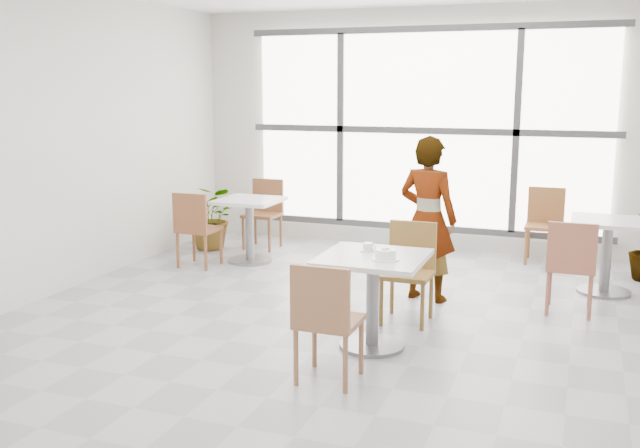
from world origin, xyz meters
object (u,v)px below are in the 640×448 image
(main_table, at_px, (373,284))
(chair_far, at_px, (410,265))
(coffee_cup, at_px, (368,248))
(bg_table_left, at_px, (249,221))
(bg_chair_right_far, at_px, (545,220))
(bg_chair_left_far, at_px, (265,209))
(oatmeal_bowl, at_px, (386,254))
(bg_chair_right_near, at_px, (571,261))
(bg_table_right, at_px, (607,246))
(person, at_px, (428,219))
(chair_near, at_px, (325,315))
(plant_left, at_px, (212,217))
(bg_chair_left_near, at_px, (195,225))

(main_table, bearing_deg, chair_far, 82.07)
(coffee_cup, bearing_deg, main_table, -58.39)
(bg_table_left, relative_size, bg_chair_right_far, 0.86)
(bg_chair_left_far, bearing_deg, bg_table_left, -78.15)
(main_table, distance_m, bg_chair_right_far, 3.61)
(main_table, distance_m, chair_far, 0.79)
(chair_far, bearing_deg, oatmeal_bowl, -88.79)
(chair_far, distance_m, bg_chair_right_far, 2.84)
(bg_table_left, distance_m, bg_chair_right_near, 3.68)
(oatmeal_bowl, xyz_separation_m, bg_table_right, (1.63, 2.37, -0.31))
(coffee_cup, relative_size, bg_chair_right_far, 0.18)
(person, relative_size, bg_table_left, 2.12)
(bg_table_right, bearing_deg, bg_chair_right_near, -110.18)
(chair_far, distance_m, oatmeal_bowl, 0.93)
(chair_near, xyz_separation_m, plant_left, (-2.79, 3.46, -0.09))
(person, bearing_deg, bg_chair_left_near, 6.59)
(oatmeal_bowl, height_order, bg_table_left, oatmeal_bowl)
(chair_near, bearing_deg, plant_left, -51.15)
(bg_table_left, bearing_deg, bg_chair_right_far, 20.77)
(main_table, distance_m, person, 1.47)
(bg_table_left, height_order, bg_chair_left_far, bg_chair_left_far)
(chair_far, bearing_deg, bg_chair_right_far, 69.54)
(oatmeal_bowl, xyz_separation_m, bg_table_left, (-2.27, 2.31, -0.31))
(chair_near, bearing_deg, bg_table_right, -121.23)
(person, xyz_separation_m, bg_chair_right_near, (1.32, -0.03, -0.30))
(oatmeal_bowl, height_order, bg_chair_right_near, bg_chair_right_near)
(main_table, xyz_separation_m, chair_far, (0.11, 0.78, -0.02))
(chair_far, height_order, plant_left, chair_far)
(person, bearing_deg, bg_table_left, -5.94)
(bg_chair_left_near, bearing_deg, coffee_cup, 147.50)
(chair_near, bearing_deg, bg_chair_left_near, -45.46)
(plant_left, bearing_deg, chair_far, -32.06)
(bg_chair_left_near, bearing_deg, person, 173.79)
(chair_far, height_order, bg_chair_right_near, same)
(chair_far, distance_m, bg_chair_left_far, 3.27)
(chair_far, distance_m, plant_left, 3.55)
(chair_near, xyz_separation_m, bg_table_left, (-2.04, 3.01, -0.01))
(main_table, bearing_deg, chair_near, -97.44)
(chair_far, relative_size, person, 0.55)
(bg_table_right, height_order, bg_chair_left_far, bg_chair_left_far)
(bg_chair_left_near, distance_m, bg_chair_left_far, 1.29)
(plant_left, bearing_deg, bg_chair_right_near, -16.15)
(coffee_cup, xyz_separation_m, bg_chair_right_near, (1.52, 1.28, -0.28))
(bg_chair_right_near, height_order, plant_left, bg_chair_right_near)
(main_table, relative_size, coffee_cup, 5.03)
(bg_chair_left_far, bearing_deg, oatmeal_bowl, -51.72)
(bg_chair_right_near, relative_size, plant_left, 1.06)
(coffee_cup, relative_size, bg_chair_left_far, 0.18)
(main_table, relative_size, bg_chair_right_far, 0.92)
(chair_near, bearing_deg, coffee_cup, -91.68)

